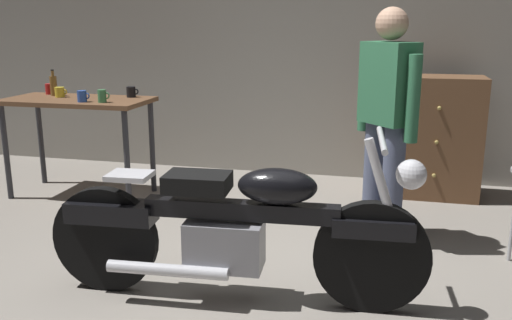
{
  "coord_description": "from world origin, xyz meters",
  "views": [
    {
      "loc": [
        0.89,
        -2.9,
        1.58
      ],
      "look_at": [
        0.02,
        0.7,
        0.65
      ],
      "focal_mm": 39.05,
      "sensor_mm": 36.0,
      "label": 1
    }
  ],
  "objects": [
    {
      "name": "workbench",
      "position": [
        -1.84,
        1.55,
        0.79
      ],
      "size": [
        1.3,
        0.64,
        0.9
      ],
      "color": "brown",
      "rests_on": "ground_plane"
    },
    {
      "name": "mug_blue_enamel",
      "position": [
        -1.67,
        1.37,
        0.95
      ],
      "size": [
        0.11,
        0.08,
        0.1
      ],
      "color": "#2D51AD",
      "rests_on": "workbench"
    },
    {
      "name": "back_wall",
      "position": [
        0.0,
        2.8,
        1.55
      ],
      "size": [
        8.0,
        0.12,
        3.1
      ],
      "primitive_type": "cube",
      "color": "gray",
      "rests_on": "ground_plane"
    },
    {
      "name": "ground_plane",
      "position": [
        0.0,
        0.0,
        0.0
      ],
      "size": [
        12.0,
        12.0,
        0.0
      ],
      "primitive_type": "plane",
      "color": "gray"
    },
    {
      "name": "mug_green_speckled",
      "position": [
        -1.49,
        1.38,
        0.95
      ],
      "size": [
        0.11,
        0.07,
        0.11
      ],
      "color": "#3D7F4C",
      "rests_on": "workbench"
    },
    {
      "name": "mug_black_matte",
      "position": [
        -1.4,
        1.75,
        0.95
      ],
      "size": [
        0.12,
        0.08,
        0.1
      ],
      "color": "black",
      "rests_on": "workbench"
    },
    {
      "name": "bottle",
      "position": [
        -2.15,
        1.68,
        1.0
      ],
      "size": [
        0.06,
        0.06,
        0.24
      ],
      "color": "olive",
      "rests_on": "workbench"
    },
    {
      "name": "wooden_dresser",
      "position": [
        1.31,
        2.3,
        0.55
      ],
      "size": [
        0.8,
        0.47,
        1.1
      ],
      "color": "brown",
      "rests_on": "ground_plane"
    },
    {
      "name": "mug_red_diner",
      "position": [
        -2.24,
        1.76,
        0.95
      ],
      "size": [
        0.11,
        0.08,
        0.1
      ],
      "color": "red",
      "rests_on": "workbench"
    },
    {
      "name": "motorcycle",
      "position": [
        0.09,
        -0.06,
        0.45
      ],
      "size": [
        2.19,
        0.6,
        1.0
      ],
      "rotation": [
        0.0,
        0.0,
        0.07
      ],
      "color": "black",
      "rests_on": "ground_plane"
    },
    {
      "name": "person_standing",
      "position": [
        0.88,
        1.05,
        0.93
      ],
      "size": [
        0.42,
        0.44,
        1.67
      ],
      "rotation": [
        0.0,
        0.0,
        2.32
      ],
      "color": "slate",
      "rests_on": "ground_plane"
    },
    {
      "name": "mug_yellow_tall",
      "position": [
        -2.03,
        1.6,
        0.95
      ],
      "size": [
        0.12,
        0.09,
        0.09
      ],
      "color": "yellow",
      "rests_on": "workbench"
    }
  ]
}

